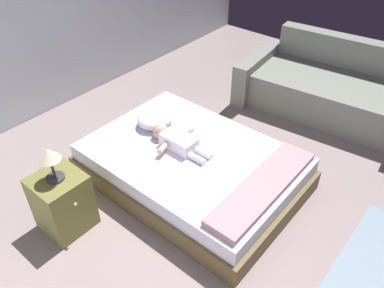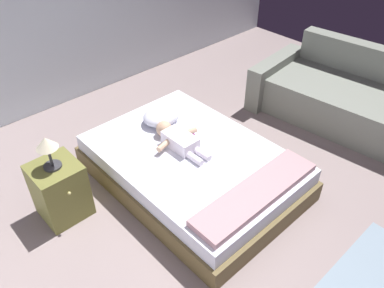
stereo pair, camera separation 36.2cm
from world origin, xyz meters
The scene contains 10 objects.
ground_plane centered at (0.00, 0.00, 0.00)m, with size 8.00×8.00×0.00m, color gray.
wall_behind_bed centered at (0.00, 3.00, 1.40)m, with size 8.00×0.12×2.80m, color silver.
bed centered at (0.20, 0.66, 0.18)m, with size 1.45×2.07×0.37m.
pillow centered at (0.31, 1.26, 0.45)m, with size 0.40×0.35×0.16m.
baby centered at (0.18, 0.85, 0.44)m, with size 0.50×0.68×0.16m.
toothbrush centered at (0.42, 0.89, 0.38)m, with size 0.06×0.12×0.02m.
couch centered at (2.38, 0.19, 0.28)m, with size 1.36×2.26×0.83m.
nightstand centered at (-0.95, 1.15, 0.28)m, with size 0.40×0.43×0.56m.
lamp centered at (-0.95, 1.15, 0.78)m, with size 0.18×0.18×0.31m.
blanket centered at (0.20, -0.14, 0.40)m, with size 1.30×0.32×0.06m.
Camera 1 is at (-1.99, -1.18, 2.70)m, focal length 35.66 mm.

